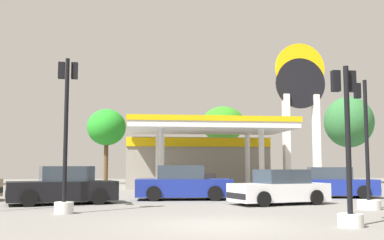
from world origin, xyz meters
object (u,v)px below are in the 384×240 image
at_px(car_2, 183,184).
at_px(tree_1, 107,128).
at_px(car_5, 279,188).
at_px(tree_3, 349,122).
at_px(station_pole_sign, 301,98).
at_px(car_0, 63,187).
at_px(traffic_signal_1, 65,154).
at_px(traffic_signal_2, 348,166).
at_px(car_1, 332,184).
at_px(tree_2, 223,124).
at_px(traffic_signal_0, 367,178).

xyz_separation_m(car_2, tree_1, (-4.61, 19.74, 4.19)).
relative_size(car_2, car_5, 1.06).
distance_m(tree_1, tree_3, 21.85).
distance_m(station_pole_sign, tree_3, 12.28).
height_order(station_pole_sign, car_0, station_pole_sign).
distance_m(traffic_signal_1, tree_3, 32.80).
xyz_separation_m(car_5, traffic_signal_2, (-0.40, -7.14, 0.93)).
height_order(traffic_signal_2, tree_3, tree_3).
distance_m(car_2, car_5, 4.87).
distance_m(car_2, traffic_signal_2, 10.90).
height_order(traffic_signal_1, traffic_signal_2, traffic_signal_1).
bearing_deg(station_pole_sign, car_1, -100.81).
bearing_deg(car_0, traffic_signal_1, -81.40).
relative_size(car_0, tree_2, 0.67).
bearing_deg(car_2, station_pole_sign, 44.36).
bearing_deg(traffic_signal_1, traffic_signal_2, -29.42).
xyz_separation_m(station_pole_sign, car_1, (-1.62, -8.48, -5.58)).
bearing_deg(traffic_signal_0, tree_3, 65.45).
distance_m(tree_1, tree_2, 10.64).
bearing_deg(tree_3, station_pole_sign, -130.57).
relative_size(car_1, tree_1, 0.69).
xyz_separation_m(traffic_signal_2, tree_2, (2.74, 31.01, 3.83)).
bearing_deg(car_1, traffic_signal_0, -102.63).
bearing_deg(car_5, traffic_signal_2, -93.19).
distance_m(car_1, traffic_signal_2, 11.76).
bearing_deg(traffic_signal_1, car_1, 27.84).
xyz_separation_m(car_2, traffic_signal_2, (3.25, -10.37, 0.86)).
distance_m(traffic_signal_0, tree_3, 26.84).
xyz_separation_m(traffic_signal_1, tree_1, (0.02, 25.67, 2.93)).
distance_m(station_pole_sign, car_5, 14.56).
height_order(car_0, car_2, car_2).
distance_m(car_0, tree_3, 30.58).
bearing_deg(tree_2, tree_1, -175.15).
xyz_separation_m(traffic_signal_0, traffic_signal_1, (-10.81, -0.16, 0.83)).
height_order(car_2, tree_2, tree_2).
bearing_deg(car_0, tree_2, 63.55).
bearing_deg(car_0, tree_1, 88.35).
relative_size(car_1, tree_2, 0.64).
xyz_separation_m(car_5, tree_3, (13.53, 21.54, 4.88)).
height_order(traffic_signal_0, traffic_signal_2, traffic_signal_0).
bearing_deg(car_1, car_0, -169.23).
xyz_separation_m(car_0, traffic_signal_0, (11.41, -3.85, 0.44)).
xyz_separation_m(car_1, car_5, (-3.94, -3.75, -0.04)).
bearing_deg(tree_3, traffic_signal_1, -131.97).
bearing_deg(station_pole_sign, traffic_signal_0, -101.58).
relative_size(car_5, traffic_signal_1, 0.82).
distance_m(traffic_signal_0, tree_2, 26.75).
distance_m(car_0, car_1, 13.05).
bearing_deg(traffic_signal_2, tree_1, 104.63).
distance_m(traffic_signal_1, tree_1, 25.83).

